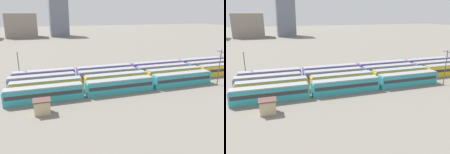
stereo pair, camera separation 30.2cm
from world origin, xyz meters
TOP-DOWN VIEW (x-y plane):
  - ground_plane at (0.00, 7.80)m, footprint 600.00×600.00m
  - train_track_0 at (19.49, 0.00)m, footprint 55.80×3.06m
  - train_track_1 at (39.16, 5.20)m, footprint 93.60×3.06m
  - train_track_2 at (28.87, 10.40)m, footprint 74.70×3.06m
  - train_track_3 at (48.42, 15.60)m, footprint 112.50×3.06m
  - catenary_pole_0 at (48.68, -2.81)m, footprint 0.24×3.20m
  - catenary_pole_1 at (-5.78, 18.50)m, footprint 0.24×3.20m
  - signal_hut at (-0.23, -6.67)m, footprint 3.60×3.00m
  - distant_building_1 at (-10.35, 153.13)m, footprint 24.74×18.80m
  - distant_building_2 at (20.40, 153.13)m, footprint 15.36×16.05m

SIDE VIEW (x-z plane):
  - ground_plane at x=0.00m, z-range 0.00..0.00m
  - signal_hut at x=-0.23m, z-range 0.03..3.07m
  - train_track_0 at x=19.49m, z-range 0.03..3.78m
  - train_track_1 at x=39.16m, z-range 0.03..3.78m
  - train_track_2 at x=28.87m, z-range 0.03..3.78m
  - train_track_3 at x=48.42m, z-range 0.03..3.78m
  - catenary_pole_1 at x=-5.78m, z-range 0.53..9.64m
  - catenary_pole_0 at x=48.68m, z-range 0.55..10.76m
  - distant_building_1 at x=-10.35m, z-range 0.00..19.56m
  - distant_building_2 at x=20.40m, z-range 0.00..31.05m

